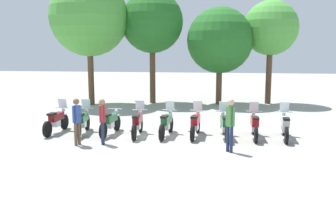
{
  "coord_description": "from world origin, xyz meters",
  "views": [
    {
      "loc": [
        2.01,
        -14.76,
        3.49
      ],
      "look_at": [
        0.0,
        0.5,
        0.9
      ],
      "focal_mm": 40.84,
      "sensor_mm": 36.0,
      "label": 1
    }
  ],
  "objects": [
    {
      "name": "motorcycle_7",
      "position": [
        3.45,
        0.15,
        0.52
      ],
      "size": [
        0.62,
        2.19,
        1.37
      ],
      "rotation": [
        0.0,
        0.0,
        1.56
      ],
      "color": "black",
      "rests_on": "ground_plane"
    },
    {
      "name": "person_0",
      "position": [
        -2.13,
        -1.57,
        0.99
      ],
      "size": [
        0.27,
        0.41,
        1.69
      ],
      "rotation": [
        0.0,
        0.0,
        3.37
      ],
      "color": "#232D4C",
      "rests_on": "ground_plane"
    },
    {
      "name": "tree_3",
      "position": [
        5.15,
        9.83,
        4.67
      ],
      "size": [
        3.36,
        3.36,
        6.38
      ],
      "color": "brown",
      "rests_on": "ground_plane"
    },
    {
      "name": "motorcycle_0",
      "position": [
        -4.61,
        0.04,
        0.52
      ],
      "size": [
        0.62,
        2.19,
        1.37
      ],
      "rotation": [
        0.0,
        0.0,
        1.53
      ],
      "color": "black",
      "rests_on": "ground_plane"
    },
    {
      "name": "person_2",
      "position": [
        -3.0,
        -1.82,
        1.0
      ],
      "size": [
        0.3,
        0.4,
        1.71
      ],
      "rotation": [
        0.0,
        0.0,
        5.87
      ],
      "color": "brown",
      "rests_on": "ground_plane"
    },
    {
      "name": "motorcycle_3",
      "position": [
        -1.16,
        -0.06,
        0.52
      ],
      "size": [
        0.62,
        2.19,
        1.37
      ],
      "rotation": [
        0.0,
        0.0,
        1.61
      ],
      "color": "black",
      "rests_on": "ground_plane"
    },
    {
      "name": "motorcycle_2",
      "position": [
        -2.3,
        0.04,
        0.5
      ],
      "size": [
        0.62,
        2.19,
        0.99
      ],
      "rotation": [
        0.0,
        0.0,
        1.48
      ],
      "color": "black",
      "rests_on": "ground_plane"
    },
    {
      "name": "motorcycle_8",
      "position": [
        4.61,
        0.16,
        0.52
      ],
      "size": [
        0.62,
        2.19,
        1.37
      ],
      "rotation": [
        0.0,
        0.0,
        1.49
      ],
      "color": "black",
      "rests_on": "ground_plane"
    },
    {
      "name": "person_1",
      "position": [
        2.43,
        -2.05,
        1.09
      ],
      "size": [
        0.34,
        0.35,
        1.83
      ],
      "rotation": [
        0.0,
        0.0,
        3.89
      ],
      "color": "#232D4C",
      "rests_on": "ground_plane"
    },
    {
      "name": "tree_0",
      "position": [
        -5.77,
        7.95,
        5.31
      ],
      "size": [
        4.73,
        4.73,
        7.69
      ],
      "color": "brown",
      "rests_on": "ground_plane"
    },
    {
      "name": "motorcycle_4",
      "position": [
        0.0,
        0.05,
        0.52
      ],
      "size": [
        0.62,
        2.19,
        1.37
      ],
      "rotation": [
        0.0,
        0.0,
        1.48
      ],
      "color": "black",
      "rests_on": "ground_plane"
    },
    {
      "name": "tree_1",
      "position": [
        -2.13,
        9.17,
        5.05
      ],
      "size": [
        3.84,
        3.84,
        7.0
      ],
      "color": "brown",
      "rests_on": "ground_plane"
    },
    {
      "name": "motorcycle_1",
      "position": [
        -3.46,
        0.03,
        0.52
      ],
      "size": [
        0.62,
        2.19,
        1.37
      ],
      "rotation": [
        0.0,
        0.0,
        1.68
      ],
      "color": "black",
      "rests_on": "ground_plane"
    },
    {
      "name": "motorcycle_6",
      "position": [
        2.3,
        0.01,
        0.52
      ],
      "size": [
        0.62,
        2.19,
        1.37
      ],
      "rotation": [
        0.0,
        0.0,
        1.67
      ],
      "color": "black",
      "rests_on": "ground_plane"
    },
    {
      "name": "motorcycle_5",
      "position": [
        1.15,
        0.11,
        0.52
      ],
      "size": [
        0.62,
        2.19,
        1.37
      ],
      "rotation": [
        0.0,
        0.0,
        1.49
      ],
      "color": "black",
      "rests_on": "ground_plane"
    },
    {
      "name": "tree_2",
      "position": [
        2.06,
        9.18,
        3.94
      ],
      "size": [
        4.04,
        4.04,
        5.97
      ],
      "color": "brown",
      "rests_on": "ground_plane"
    },
    {
      "name": "ground_plane",
      "position": [
        0.0,
        0.0,
        0.0
      ],
      "size": [
        80.0,
        80.0,
        0.0
      ],
      "primitive_type": "plane",
      "color": "#9E9B93"
    }
  ]
}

